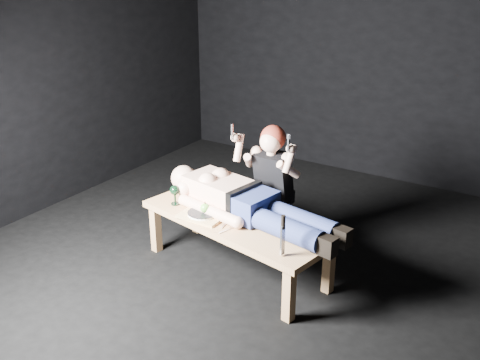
{
  "coord_description": "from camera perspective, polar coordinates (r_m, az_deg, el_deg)",
  "views": [
    {
      "loc": [
        1.74,
        -3.17,
        2.31
      ],
      "look_at": [
        -0.29,
        0.01,
        0.75
      ],
      "focal_mm": 40.85,
      "sensor_mm": 36.0,
      "label": 1
    }
  ],
  "objects": [
    {
      "name": "carving_knife",
      "position": [
        3.62,
        4.48,
        -5.84
      ],
      "size": [
        0.05,
        0.05,
        0.3
      ],
      "primitive_type": null,
      "rotation": [
        0.0,
        0.0,
        -0.18
      ],
      "color": "#B2B2B7",
      "rests_on": "table"
    },
    {
      "name": "table",
      "position": [
        4.28,
        -0.36,
        -6.74
      ],
      "size": [
        1.64,
        0.85,
        0.45
      ],
      "primitive_type": "cube",
      "rotation": [
        0.0,
        0.0,
        -0.18
      ],
      "color": "#AC8751",
      "rests_on": "ground"
    },
    {
      "name": "knife_flat",
      "position": [
        4.0,
        -1.27,
        -5.2
      ],
      "size": [
        0.06,
        0.16,
        0.01
      ],
      "primitive_type": "cube",
      "rotation": [
        0.0,
        0.0,
        -0.27
      ],
      "color": "#B2B2B7",
      "rests_on": "table"
    },
    {
      "name": "ground",
      "position": [
        4.29,
        3.23,
        -10.18
      ],
      "size": [
        5.0,
        5.0,
        0.0
      ],
      "primitive_type": "plane",
      "color": "black",
      "rests_on": "ground"
    },
    {
      "name": "fork_flat",
      "position": [
        4.3,
        -5.14,
        -3.27
      ],
      "size": [
        0.07,
        0.16,
        0.01
      ],
      "primitive_type": "cube",
      "rotation": [
        0.0,
        0.0,
        -0.36
      ],
      "color": "#B2B2B7",
      "rests_on": "table"
    },
    {
      "name": "plate",
      "position": [
        4.19,
        -3.94,
        -3.49
      ],
      "size": [
        0.23,
        0.23,
        0.02
      ],
      "primitive_type": "cylinder",
      "rotation": [
        0.0,
        0.0,
        0.02
      ],
      "color": "white",
      "rests_on": "serving_tray"
    },
    {
      "name": "kneeling_woman",
      "position": [
        4.49,
        3.89,
        -0.53
      ],
      "size": [
        0.61,
        0.68,
        1.13
      ],
      "primitive_type": null,
      "rotation": [
        0.0,
        0.0,
        -0.01
      ],
      "color": "black",
      "rests_on": "ground"
    },
    {
      "name": "goblet",
      "position": [
        4.4,
        -6.81,
        -1.56
      ],
      "size": [
        0.09,
        0.09,
        0.16
      ],
      "primitive_type": null,
      "rotation": [
        0.0,
        0.0,
        -0.18
      ],
      "color": "black",
      "rests_on": "table"
    },
    {
      "name": "back_wall",
      "position": [
        5.99,
        15.81,
        13.84
      ],
      "size": [
        5.0,
        0.0,
        5.0
      ],
      "primitive_type": "plane",
      "rotation": [
        1.57,
        0.0,
        0.0
      ],
      "color": "black",
      "rests_on": "ground"
    },
    {
      "name": "serving_tray",
      "position": [
        4.2,
        -3.93,
        -3.73
      ],
      "size": [
        0.35,
        0.25,
        0.02
      ],
      "primitive_type": "cube",
      "rotation": [
        0.0,
        0.0,
        0.02
      ],
      "color": "tan",
      "rests_on": "table"
    },
    {
      "name": "apple",
      "position": [
        4.17,
        -3.66,
        -2.94
      ],
      "size": [
        0.07,
        0.07,
        0.07
      ],
      "primitive_type": "sphere",
      "color": "#51A62F",
      "rests_on": "plate"
    },
    {
      "name": "lying_man",
      "position": [
        4.14,
        1.0,
        -2.11
      ],
      "size": [
        1.7,
        0.78,
        0.28
      ],
      "primitive_type": null,
      "rotation": [
        0.0,
        0.0,
        -0.18
      ],
      "color": "beige",
      "rests_on": "table"
    },
    {
      "name": "spoon_flat",
      "position": [
        4.09,
        -1.53,
        -4.57
      ],
      "size": [
        0.05,
        0.17,
        0.01
      ],
      "primitive_type": "cube",
      "rotation": [
        0.0,
        0.0,
        0.19
      ],
      "color": "#B2B2B7",
      "rests_on": "table"
    }
  ]
}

